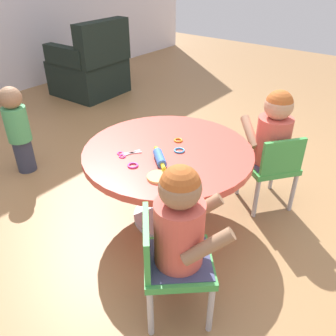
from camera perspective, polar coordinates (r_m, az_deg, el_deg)
ground_plane at (r=2.27m, az=-0.00°, el=-8.04°), size 10.00×10.00×0.00m
craft_table at (r=2.04m, az=-0.00°, el=0.45°), size 0.98×0.98×0.50m
child_chair_left at (r=1.57m, az=0.41°, el=-15.12°), size 0.42×0.42×0.54m
seated_child_left at (r=1.41m, az=2.08°, el=-8.75°), size 0.43×0.44×0.51m
child_chair_right at (r=2.29m, az=16.62°, el=0.35°), size 0.42×0.42×0.54m
seated_child_right at (r=2.22m, az=17.01°, el=5.87°), size 0.42×0.44×0.51m
armchair_dark at (r=4.33m, az=-12.53°, el=15.75°), size 0.74×0.75×0.85m
toddler_standing at (r=2.79m, az=-23.47°, el=6.07°), size 0.17×0.17×0.67m
rolling_pin at (r=1.85m, az=-1.37°, el=1.67°), size 0.16×0.19×0.05m
craft_scissors at (r=1.95m, az=-6.92°, el=2.30°), size 0.14×0.11×0.01m
playdough_blob_0 at (r=1.76m, az=1.66°, el=-0.81°), size 0.10×0.10×0.02m
playdough_blob_1 at (r=1.73m, az=-1.58°, el=-1.47°), size 0.12×0.12×0.01m
cookie_cutter_0 at (r=1.83m, az=-5.79°, el=0.43°), size 0.06×0.06×0.01m
cookie_cutter_1 at (r=2.08m, az=1.70°, el=4.58°), size 0.05×0.05×0.01m
cookie_cutter_2 at (r=1.97m, az=1.87°, el=2.92°), size 0.06×0.06×0.01m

